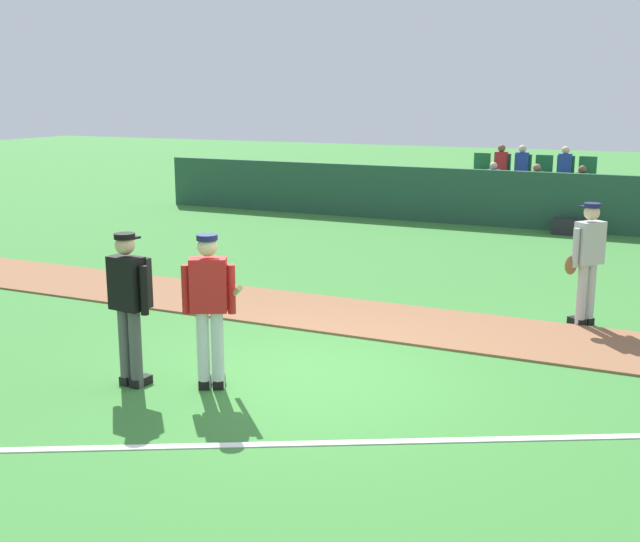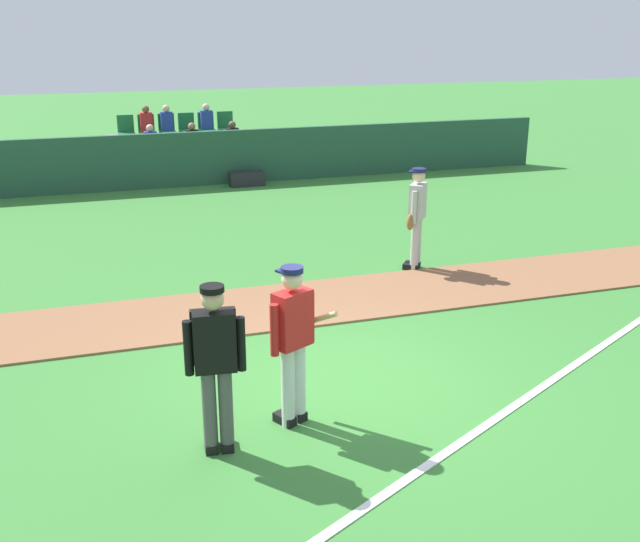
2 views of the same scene
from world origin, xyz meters
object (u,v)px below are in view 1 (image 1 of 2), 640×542
(runner_grey_jersey, at_px, (587,259))
(batter_red_jersey, at_px, (210,305))
(umpire_home_plate, at_px, (129,300))
(equipment_bag, at_px, (572,227))

(runner_grey_jersey, bearing_deg, batter_red_jersey, -128.11)
(batter_red_jersey, xyz_separation_m, umpire_home_plate, (-0.86, -0.30, 0.03))
(batter_red_jersey, height_order, equipment_bag, batter_red_jersey)
(umpire_home_plate, bearing_deg, batter_red_jersey, 19.07)
(batter_red_jersey, relative_size, equipment_bag, 1.96)
(umpire_home_plate, bearing_deg, equipment_bag, 76.03)
(umpire_home_plate, distance_m, equipment_bag, 12.74)
(batter_red_jersey, bearing_deg, umpire_home_plate, -160.93)
(batter_red_jersey, xyz_separation_m, equipment_bag, (2.21, 12.03, -0.79))
(umpire_home_plate, relative_size, runner_grey_jersey, 1.00)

